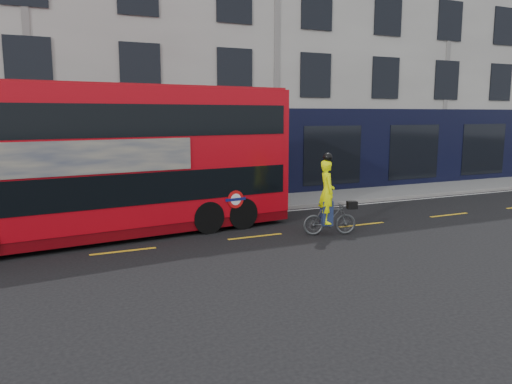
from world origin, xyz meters
TOP-DOWN VIEW (x-y plane):
  - ground at (0.00, 0.00)m, footprint 120.00×120.00m
  - pavement at (0.00, 6.50)m, footprint 60.00×3.00m
  - kerb at (0.00, 5.00)m, footprint 60.00×0.12m
  - building_terrace at (0.00, 12.94)m, footprint 50.00×10.07m
  - road_edge_line at (0.00, 4.70)m, footprint 58.00×0.10m
  - lane_dashes at (0.00, 1.50)m, footprint 58.00×0.12m
  - bus at (-7.93, 3.41)m, footprint 11.62×3.79m
  - cyclist at (-1.83, 0.76)m, footprint 1.75×0.95m

SIDE VIEW (x-z plane):
  - ground at x=0.00m, z-range 0.00..0.00m
  - road_edge_line at x=0.00m, z-range 0.00..0.01m
  - lane_dashes at x=0.00m, z-range 0.00..0.01m
  - pavement at x=0.00m, z-range 0.00..0.12m
  - kerb at x=0.00m, z-range 0.00..0.13m
  - cyclist at x=-1.83m, z-range -0.39..2.19m
  - bus at x=-7.93m, z-range 0.06..4.66m
  - building_terrace at x=0.00m, z-range -0.01..14.99m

